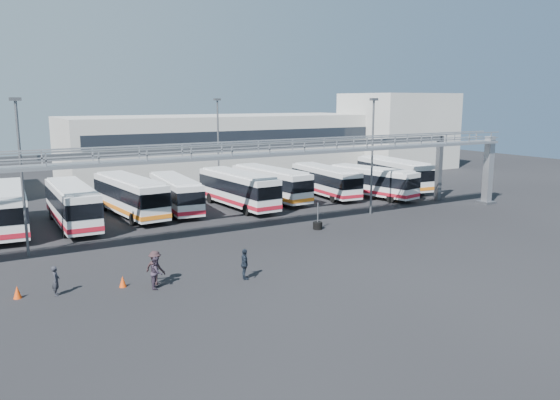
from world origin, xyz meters
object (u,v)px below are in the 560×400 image
bus_9 (393,173)px  cone_right (123,281)px  bus_5 (238,188)px  bus_8 (372,181)px  light_pole_mid (372,150)px  bus_3 (130,195)px  tire_stack (318,225)px  pedestrian_c (155,268)px  light_pole_left (21,169)px  cone_left (17,292)px  bus_7 (325,180)px  light_pole_back (218,142)px  pedestrian_a (56,281)px  pedestrian_b (156,272)px  bus_6 (270,183)px  pedestrian_d (245,264)px  bus_2 (72,203)px  bus_4 (175,193)px

bus_9 → cone_right: bus_9 is taller
bus_5 → bus_8: size_ratio=1.07×
light_pole_mid → cone_right: light_pole_mid is taller
bus_3 → tire_stack: size_ratio=5.45×
bus_8 → bus_9: (5.47, 2.73, 0.17)m
bus_3 → pedestrian_c: bus_3 is taller
light_pole_left → bus_8: 34.23m
bus_5 → cone_left: (-20.44, -15.73, -1.55)m
tire_stack → bus_7: bearing=52.4°
light_pole_back → pedestrian_a: bearing=-130.8°
bus_8 → pedestrian_c: 31.99m
light_pole_left → tire_stack: bearing=-9.7°
light_pole_left → pedestrian_c: size_ratio=5.37×
light_pole_mid → bus_8: (5.55, 6.51, -3.99)m
pedestrian_b → bus_5: bearing=-11.6°
bus_7 → light_pole_left: bearing=-160.0°
light_pole_mid → light_pole_back: bearing=118.1°
pedestrian_a → light_pole_back: bearing=-24.4°
bus_6 → pedestrian_d: bearing=-127.4°
light_pole_back → cone_left: light_pole_back is taller
light_pole_left → light_pole_mid: 28.02m
cone_left → pedestrian_d: bearing=-15.9°
bus_9 → cone_left: size_ratio=17.50×
pedestrian_b → pedestrian_a: bearing=98.0°
light_pole_back → pedestrian_d: light_pole_back is taller
cone_right → tire_stack: (16.82, 5.70, 0.05)m
pedestrian_a → bus_2: bearing=3.3°
bus_2 → light_pole_mid: bearing=-18.2°
bus_5 → bus_7: 10.64m
bus_9 → tire_stack: 21.95m
light_pole_back → pedestrian_d: size_ratio=5.74×
bus_2 → tire_stack: bearing=-32.4°
bus_9 → cone_left: 43.66m
bus_5 → pedestrian_b: 22.57m
light_pole_back → pedestrian_b: light_pole_back is taller
bus_7 → pedestrian_b: bus_7 is taller
bus_9 → bus_3: bearing=-173.9°
bus_6 → bus_8: bearing=-24.1°
bus_3 → light_pole_left: bearing=-141.0°
tire_stack → bus_6: bearing=76.9°
light_pole_left → bus_6: 25.48m
bus_5 → pedestrian_b: (-13.77, -17.86, -1.01)m
light_pole_back → tire_stack: 18.31m
light_pole_back → cone_left: size_ratio=15.39×
light_pole_left → cone_right: 11.30m
bus_5 → bus_6: bearing=16.8°
light_pole_back → bus_9: size_ratio=0.88×
light_pole_mid → bus_4: size_ratio=0.96×
pedestrian_d → cone_left: size_ratio=2.68×
bus_8 → light_pole_mid: bearing=-141.8°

